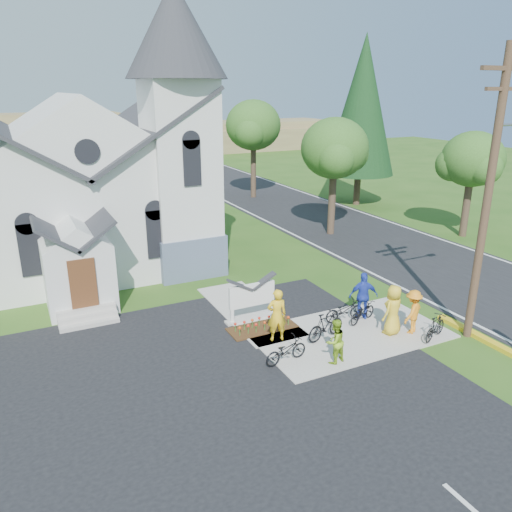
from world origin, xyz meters
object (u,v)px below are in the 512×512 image
cyclist_3 (413,312)px  bike_4 (362,312)px  cyclist_0 (277,315)px  bike_2 (344,310)px  bike_1 (326,326)px  bike_0 (286,350)px  church_sign (252,295)px  cyclist_1 (335,341)px  utility_pole (490,190)px  cyclist_4 (393,310)px  cyclist_2 (363,296)px  bike_3 (435,327)px

cyclist_3 → bike_4: bearing=-79.2°
bike_4 → cyclist_3: bearing=-163.8°
cyclist_0 → cyclist_3: 5.03m
cyclist_0 → bike_4: (3.67, -0.16, -0.57)m
bike_2 → bike_1: bearing=124.9°
bike_0 → bike_2: (3.54, 1.69, 0.02)m
church_sign → bike_2: church_sign is taller
cyclist_0 → bike_1: cyclist_0 is taller
bike_4 → bike_0: bearing=89.0°
bike_4 → cyclist_1: bearing=108.1°
cyclist_1 → bike_1: 1.64m
utility_pole → bike_2: utility_pole is taller
bike_0 → bike_2: 3.92m
cyclist_4 → church_sign: bearing=-55.5°
utility_pole → bike_0: utility_pole is taller
cyclist_2 → bike_4: (-0.18, -0.23, -0.55)m
bike_4 → cyclist_4: bearing=176.9°
bike_1 → bike_2: bike_1 is taller
bike_1 → bike_4: size_ratio=1.12×
cyclist_0 → cyclist_3: bearing=172.6°
utility_pole → cyclist_3: utility_pole is taller
cyclist_1 → bike_4: cyclist_1 is taller
cyclist_3 → bike_3: cyclist_3 is taller
bike_1 → bike_2: bearing=-69.8°
bike_1 → bike_4: bike_1 is taller
utility_pole → bike_2: (-3.44, 2.95, -4.92)m
bike_0 → bike_4: (4.12, 1.32, -0.02)m
cyclist_2 → utility_pole: bearing=157.3°
cyclist_0 → cyclist_2: 3.85m
utility_pole → cyclist_4: 5.24m
cyclist_3 → bike_4: size_ratio=1.09×
bike_3 → cyclist_1: bearing=65.3°
utility_pole → bike_1: size_ratio=5.84×
bike_0 → bike_1: size_ratio=0.93×
cyclist_0 → cyclist_3: cyclist_0 is taller
bike_2 → bike_3: (2.05, -2.65, 0.02)m
utility_pole → bike_0: size_ratio=6.29×
utility_pole → cyclist_4: (-2.51, 1.31, -4.41)m
bike_1 → cyclist_2: size_ratio=0.90×
bike_0 → cyclist_2: (4.30, 1.54, 0.53)m
cyclist_1 → cyclist_0: bearing=-78.0°
utility_pole → bike_4: bearing=138.0°
cyclist_1 → bike_4: size_ratio=1.00×
church_sign → cyclist_3: 6.00m
bike_3 → bike_2: bearing=16.5°
bike_1 → cyclist_3: 3.28m
cyclist_3 → utility_pole: bearing=125.4°
church_sign → bike_1: 3.17m
cyclist_0 → cyclist_3: size_ratio=1.17×
cyclist_1 → bike_3: bearing=164.8°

